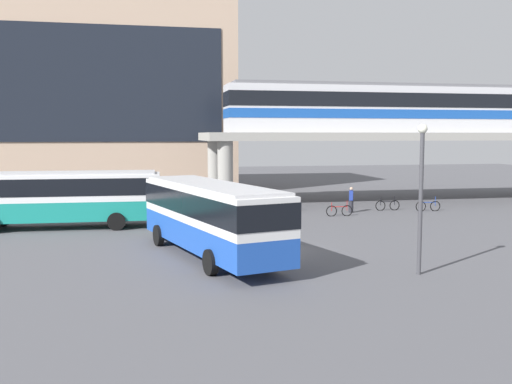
{
  "coord_description": "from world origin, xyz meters",
  "views": [
    {
      "loc": [
        -5.57,
        -25.55,
        5.29
      ],
      "look_at": [
        0.74,
        5.15,
        2.2
      ],
      "focal_mm": 40.63,
      "sensor_mm": 36.0,
      "label": 1
    }
  ],
  "objects_px": {
    "bus_secondary": "(61,194)",
    "pedestrian_walking_across": "(217,207)",
    "bicycle_blue": "(428,206)",
    "bicycle_black": "(388,205)",
    "bicycle_brown": "(287,207)",
    "bicycle_red": "(339,211)",
    "pedestrian_waiting_near_stop": "(351,201)",
    "station_building": "(68,98)",
    "bus_main": "(210,212)",
    "train": "(384,108)"
  },
  "relations": [
    {
      "from": "bus_secondary",
      "to": "pedestrian_walking_across",
      "type": "relative_size",
      "value": 7.05
    },
    {
      "from": "bicycle_blue",
      "to": "bicycle_black",
      "type": "distance_m",
      "value": 2.76
    },
    {
      "from": "bicycle_blue",
      "to": "bicycle_brown",
      "type": "xyz_separation_m",
      "value": [
        -9.72,
        1.66,
        0.0
      ]
    },
    {
      "from": "bicycle_red",
      "to": "pedestrian_walking_across",
      "type": "distance_m",
      "value": 8.01
    },
    {
      "from": "bicycle_brown",
      "to": "pedestrian_waiting_near_stop",
      "type": "distance_m",
      "value": 4.4
    },
    {
      "from": "bus_secondary",
      "to": "pedestrian_waiting_near_stop",
      "type": "distance_m",
      "value": 18.81
    },
    {
      "from": "station_building",
      "to": "bus_main",
      "type": "bearing_deg",
      "value": -74.02
    },
    {
      "from": "bicycle_blue",
      "to": "bicycle_black",
      "type": "bearing_deg",
      "value": 159.37
    },
    {
      "from": "bicycle_blue",
      "to": "bicycle_black",
      "type": "xyz_separation_m",
      "value": [
        -2.58,
        0.97,
        0.0
      ]
    },
    {
      "from": "bicycle_brown",
      "to": "bicycle_blue",
      "type": "bearing_deg",
      "value": -9.68
    },
    {
      "from": "train",
      "to": "bus_main",
      "type": "relative_size",
      "value": 2.24
    },
    {
      "from": "bus_secondary",
      "to": "bicycle_black",
      "type": "bearing_deg",
      "value": 9.59
    },
    {
      "from": "train",
      "to": "bus_secondary",
      "type": "bearing_deg",
      "value": -158.64
    },
    {
      "from": "pedestrian_walking_across",
      "to": "bicycle_brown",
      "type": "bearing_deg",
      "value": 23.77
    },
    {
      "from": "bicycle_brown",
      "to": "pedestrian_waiting_near_stop",
      "type": "xyz_separation_m",
      "value": [
        4.18,
        -1.28,
        0.47
      ]
    },
    {
      "from": "pedestrian_waiting_near_stop",
      "to": "pedestrian_walking_across",
      "type": "height_order",
      "value": "pedestrian_waiting_near_stop"
    },
    {
      "from": "train",
      "to": "pedestrian_waiting_near_stop",
      "type": "relative_size",
      "value": 14.47
    },
    {
      "from": "bicycle_brown",
      "to": "pedestrian_walking_across",
      "type": "distance_m",
      "value": 5.67
    },
    {
      "from": "station_building",
      "to": "pedestrian_walking_across",
      "type": "height_order",
      "value": "station_building"
    },
    {
      "from": "pedestrian_walking_across",
      "to": "bus_main",
      "type": "bearing_deg",
      "value": -99.26
    },
    {
      "from": "bus_secondary",
      "to": "pedestrian_walking_across",
      "type": "distance_m",
      "value": 9.47
    },
    {
      "from": "train",
      "to": "bicycle_blue",
      "type": "height_order",
      "value": "train"
    },
    {
      "from": "bicycle_red",
      "to": "pedestrian_walking_across",
      "type": "bearing_deg",
      "value": 176.49
    },
    {
      "from": "bus_main",
      "to": "pedestrian_walking_across",
      "type": "xyz_separation_m",
      "value": [
        1.87,
        11.47,
        -1.26
      ]
    },
    {
      "from": "station_building",
      "to": "bicycle_brown",
      "type": "bearing_deg",
      "value": -48.91
    },
    {
      "from": "bus_main",
      "to": "pedestrian_waiting_near_stop",
      "type": "xyz_separation_m",
      "value": [
        11.23,
        12.47,
        -1.16
      ]
    },
    {
      "from": "station_building",
      "to": "bicycle_black",
      "type": "height_order",
      "value": "station_building"
    },
    {
      "from": "bus_secondary",
      "to": "bicycle_blue",
      "type": "distance_m",
      "value": 24.26
    },
    {
      "from": "bicycle_brown",
      "to": "bicycle_black",
      "type": "bearing_deg",
      "value": -5.49
    },
    {
      "from": "pedestrian_waiting_near_stop",
      "to": "station_building",
      "type": "bearing_deg",
      "value": 135.72
    },
    {
      "from": "bus_main",
      "to": "pedestrian_waiting_near_stop",
      "type": "height_order",
      "value": "bus_main"
    },
    {
      "from": "bicycle_red",
      "to": "station_building",
      "type": "bearing_deg",
      "value": 131.67
    },
    {
      "from": "station_building",
      "to": "bus_secondary",
      "type": "xyz_separation_m",
      "value": [
        2.02,
        -23.07,
        -6.75
      ]
    },
    {
      "from": "bus_secondary",
      "to": "bicycle_blue",
      "type": "height_order",
      "value": "bus_secondary"
    },
    {
      "from": "bus_main",
      "to": "bus_secondary",
      "type": "relative_size",
      "value": 1.02
    },
    {
      "from": "station_building",
      "to": "train",
      "type": "relative_size",
      "value": 1.2
    },
    {
      "from": "bicycle_blue",
      "to": "pedestrian_waiting_near_stop",
      "type": "distance_m",
      "value": 5.57
    },
    {
      "from": "station_building",
      "to": "bicycle_red",
      "type": "relative_size",
      "value": 16.91
    },
    {
      "from": "bicycle_red",
      "to": "bicycle_black",
      "type": "xyz_separation_m",
      "value": [
        4.33,
        2.08,
        0.0
      ]
    },
    {
      "from": "bus_secondary",
      "to": "bicycle_red",
      "type": "xyz_separation_m",
      "value": [
        17.14,
        1.54,
        -1.63
      ]
    },
    {
      "from": "bicycle_black",
      "to": "pedestrian_waiting_near_stop",
      "type": "distance_m",
      "value": 3.04
    },
    {
      "from": "pedestrian_waiting_near_stop",
      "to": "bicycle_brown",
      "type": "bearing_deg",
      "value": 163.05
    },
    {
      "from": "train",
      "to": "pedestrian_waiting_near_stop",
      "type": "distance_m",
      "value": 10.3
    },
    {
      "from": "bus_main",
      "to": "bicycle_blue",
      "type": "distance_m",
      "value": 20.73
    },
    {
      "from": "pedestrian_walking_across",
      "to": "bicycle_blue",
      "type": "bearing_deg",
      "value": 2.39
    },
    {
      "from": "bicycle_red",
      "to": "train",
      "type": "bearing_deg",
      "value": 50.31
    },
    {
      "from": "train",
      "to": "bus_secondary",
      "type": "distance_m",
      "value": 25.8
    },
    {
      "from": "bicycle_blue",
      "to": "pedestrian_walking_across",
      "type": "bearing_deg",
      "value": -177.61
    },
    {
      "from": "station_building",
      "to": "bicycle_black",
      "type": "distance_m",
      "value": 31.63
    },
    {
      "from": "bicycle_red",
      "to": "bicycle_blue",
      "type": "distance_m",
      "value": 7.0
    }
  ]
}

